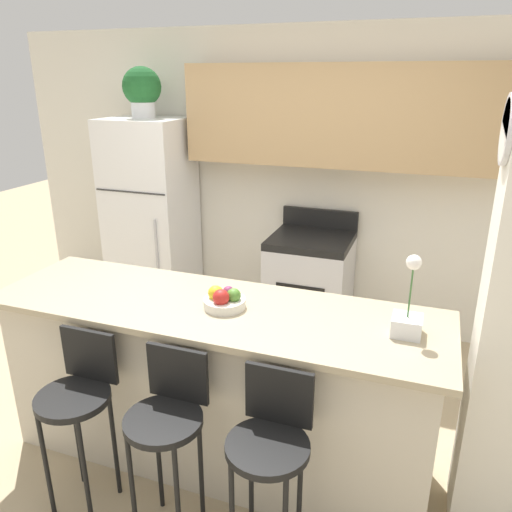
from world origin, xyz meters
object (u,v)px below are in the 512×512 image
at_px(refrigerator, 152,220).
at_px(orchid_vase, 408,316).
at_px(stove_range, 310,287).
at_px(bar_stool_right, 270,445).
at_px(bar_stool_mid, 168,420).
at_px(fruit_bowl, 224,299).
at_px(bar_stool_left, 79,397).
at_px(potted_plant_on_fridge, 142,90).

height_order(refrigerator, orchid_vase, refrigerator).
bearing_deg(orchid_vase, stove_range, 118.09).
bearing_deg(orchid_vase, bar_stool_right, -131.85).
height_order(stove_range, bar_stool_mid, stove_range).
bearing_deg(stove_range, fruit_bowl, -92.68).
distance_m(refrigerator, orchid_vase, 2.86).
bearing_deg(bar_stool_mid, fruit_bowl, 82.46).
xyz_separation_m(bar_stool_left, bar_stool_right, (1.01, 0.00, 0.00)).
bearing_deg(bar_stool_mid, stove_range, 86.13).
distance_m(bar_stool_left, orchid_vase, 1.66).
bearing_deg(potted_plant_on_fridge, bar_stool_mid, -57.69).
bearing_deg(bar_stool_left, bar_stool_right, 0.00).
relative_size(stove_range, potted_plant_on_fridge, 2.55).
bearing_deg(potted_plant_on_fridge, fruit_bowl, -48.67).
distance_m(bar_stool_mid, orchid_vase, 1.23).
bearing_deg(bar_stool_mid, potted_plant_on_fridge, 122.31).
bearing_deg(bar_stool_left, fruit_bowl, 42.44).
bearing_deg(potted_plant_on_fridge, bar_stool_right, -49.07).
height_order(bar_stool_mid, orchid_vase, orchid_vase).
distance_m(refrigerator, bar_stool_mid, 2.56).
xyz_separation_m(refrigerator, bar_stool_mid, (1.36, -2.15, -0.27)).
height_order(bar_stool_right, potted_plant_on_fridge, potted_plant_on_fridge).
relative_size(potted_plant_on_fridge, orchid_vase, 1.04).
bearing_deg(stove_range, bar_stool_right, -80.50).
bearing_deg(bar_stool_left, orchid_vase, 20.13).
relative_size(bar_stool_left, fruit_bowl, 4.28).
height_order(refrigerator, potted_plant_on_fridge, potted_plant_on_fridge).
height_order(bar_stool_right, orchid_vase, orchid_vase).
relative_size(refrigerator, orchid_vase, 4.51).
distance_m(refrigerator, potted_plant_on_fridge, 1.14).
bearing_deg(fruit_bowl, bar_stool_mid, -97.54).
relative_size(bar_stool_left, bar_stool_mid, 1.00).
distance_m(bar_stool_mid, fruit_bowl, 0.66).
height_order(stove_range, orchid_vase, orchid_vase).
bearing_deg(refrigerator, bar_stool_left, -68.32).
relative_size(stove_range, bar_stool_left, 1.12).
relative_size(refrigerator, bar_stool_left, 1.89).
xyz_separation_m(bar_stool_mid, potted_plant_on_fridge, (-1.36, 2.15, 1.40)).
distance_m(potted_plant_on_fridge, fruit_bowl, 2.39).
height_order(stove_range, bar_stool_right, stove_range).
height_order(refrigerator, fruit_bowl, refrigerator).
bearing_deg(bar_stool_mid, refrigerator, 122.31).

